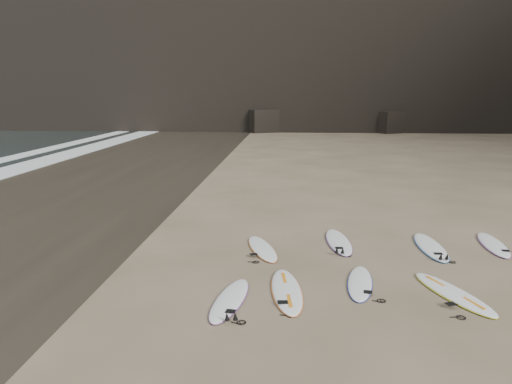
% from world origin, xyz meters
% --- Properties ---
extents(ground, '(240.00, 240.00, 0.00)m').
position_xyz_m(ground, '(0.00, 0.00, 0.00)').
color(ground, '#897559').
rests_on(ground, ground).
extents(wet_sand, '(12.00, 200.00, 0.01)m').
position_xyz_m(wet_sand, '(-13.00, 10.00, 0.00)').
color(wet_sand, '#383026').
rests_on(wet_sand, ground).
extents(surfboard_0, '(0.91, 2.47, 0.09)m').
position_xyz_m(surfboard_0, '(-3.89, -1.14, 0.04)').
color(surfboard_0, white).
rests_on(surfboard_0, ground).
extents(surfboard_1, '(0.91, 2.73, 0.10)m').
position_xyz_m(surfboard_1, '(-2.68, -0.56, 0.05)').
color(surfboard_1, white).
rests_on(surfboard_1, ground).
extents(surfboard_2, '(0.88, 2.34, 0.08)m').
position_xyz_m(surfboard_2, '(-0.96, 0.03, 0.04)').
color(surfboard_2, white).
rests_on(surfboard_2, ground).
extents(surfboard_3, '(1.53, 2.69, 0.09)m').
position_xyz_m(surfboard_3, '(1.02, -0.46, 0.05)').
color(surfboard_3, white).
rests_on(surfboard_3, ground).
extents(surfboard_5, '(1.27, 2.54, 0.09)m').
position_xyz_m(surfboard_5, '(-3.40, 2.47, 0.04)').
color(surfboard_5, white).
rests_on(surfboard_5, ground).
extents(surfboard_6, '(0.82, 2.72, 0.10)m').
position_xyz_m(surfboard_6, '(-1.16, 3.27, 0.05)').
color(surfboard_6, white).
rests_on(surfboard_6, ground).
extents(surfboard_7, '(0.66, 2.75, 0.10)m').
position_xyz_m(surfboard_7, '(1.45, 2.95, 0.05)').
color(surfboard_7, white).
rests_on(surfboard_7, ground).
extents(surfboard_8, '(0.85, 2.57, 0.09)m').
position_xyz_m(surfboard_8, '(3.34, 3.31, 0.05)').
color(surfboard_8, white).
rests_on(surfboard_8, ground).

